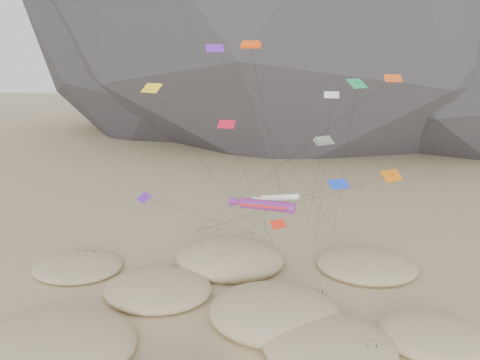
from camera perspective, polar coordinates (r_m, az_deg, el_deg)
name	(u,v)px	position (r m, az deg, el deg)	size (l,w,h in m)	color
ground	(243,330)	(50.06, 0.36, -17.83)	(500.00, 500.00, 0.00)	#CCB789
dunes	(231,302)	(53.40, -1.12, -14.63)	(53.00, 35.56, 3.82)	#CCB789
dune_grass	(242,300)	(53.39, 0.20, -14.47)	(43.94, 30.56, 1.55)	black
kite_stakes	(273,238)	(71.26, 4.05, -7.08)	(23.26, 5.71, 0.30)	#3F2D1E
rainbow_tube_kite	(263,205)	(50.88, 2.85, -3.06)	(7.77, 19.08, 12.25)	red
white_tube_kite	(277,198)	(56.55, 4.50, -2.16)	(8.24, 13.56, 10.96)	white
orange_parafoil	(252,49)	(54.18, 1.45, 15.66)	(5.46, 16.31, 28.57)	#FF4C0D
multi_parafoil	(324,142)	(53.95, 10.15, 4.57)	(2.91, 14.98, 18.15)	orange
delta_kites	(281,138)	(52.86, 5.04, 5.14)	(29.57, 21.57, 28.12)	blue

